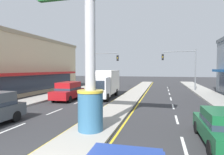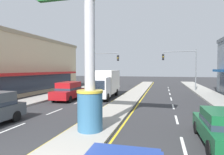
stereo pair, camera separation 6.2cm
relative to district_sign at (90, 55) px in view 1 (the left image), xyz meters
name	(u,v)px [view 1 (the left image)]	position (x,y,z in m)	size (l,w,h in m)	color
median_strip	(131,97)	(0.00, 12.70, -3.95)	(2.36, 52.00, 0.14)	#A39E93
sidewalk_left	(51,96)	(-9.22, 10.70, -3.93)	(2.89, 60.00, 0.18)	#9E9B93
lane_markings	(129,99)	(0.00, 11.35, -4.02)	(9.10, 52.00, 0.01)	silver
district_sign	(90,55)	(0.00, 0.00, 0.00)	(6.33, 1.35, 8.21)	#33668C
storefront_left	(4,65)	(-15.62, 10.44, -0.22)	(7.99, 26.36, 7.62)	beige
traffic_light_left_side	(101,63)	(-6.42, 21.28, 0.22)	(4.86, 0.46, 6.20)	slate
traffic_light_right_side	(183,63)	(6.42, 20.72, 0.22)	(4.86, 0.46, 6.20)	slate
box_truck_near_right_lane	(105,83)	(-2.90, 11.93, -2.33)	(2.46, 6.98, 3.12)	silver
suv_far_right_lane	(68,91)	(-6.13, 9.13, -3.04)	(2.10, 4.67, 1.90)	maroon
sedan_near_left_lane	(224,127)	(6.13, -0.01, -3.24)	(1.91, 4.34, 1.53)	#14562D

